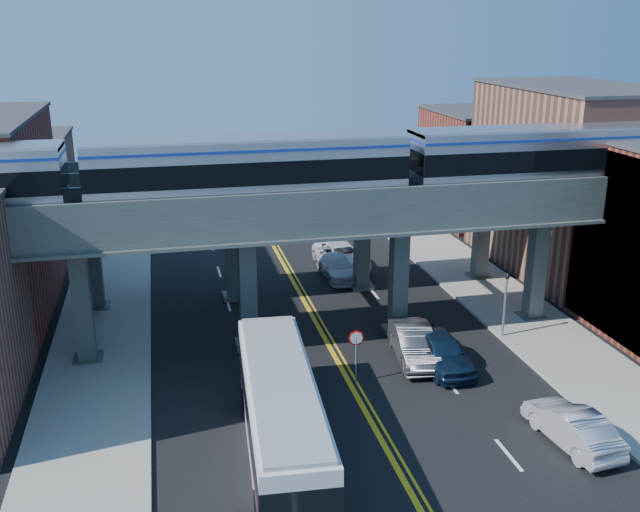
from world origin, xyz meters
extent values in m
plane|color=black|center=(0.00, 0.00, 0.00)|extent=(120.00, 120.00, 0.00)
cube|color=gray|center=(-11.50, 10.00, 0.08)|extent=(5.00, 70.00, 0.16)
cube|color=gray|center=(11.50, 10.00, 0.08)|extent=(5.00, 70.00, 0.16)
cube|color=brown|center=(-18.50, 29.00, 4.00)|extent=(8.00, 10.00, 8.00)
cube|color=brown|center=(18.50, 16.00, 6.00)|extent=(8.00, 14.00, 12.00)
cube|color=maroon|center=(18.50, 29.00, 4.50)|extent=(8.00, 10.00, 9.00)
cube|color=teal|center=(14.55, 4.00, 4.75)|extent=(0.10, 9.50, 9.50)
cube|color=#3F4A49|center=(-12.00, 8.00, 3.00)|extent=(0.85, 0.85, 6.00)
cube|color=#3F4A49|center=(-4.00, 8.00, 3.00)|extent=(0.85, 0.85, 6.00)
cube|color=#3F4A49|center=(4.00, 8.00, 3.00)|extent=(0.85, 0.85, 6.00)
cube|color=#3F4A49|center=(12.00, 8.00, 3.00)|extent=(0.85, 0.85, 6.00)
cube|color=#424B47|center=(0.00, 8.00, 6.70)|extent=(52.00, 3.60, 1.40)
cube|color=#3F4A49|center=(-12.00, 15.00, 3.00)|extent=(0.85, 0.85, 6.00)
cube|color=#3F4A49|center=(-4.00, 15.00, 3.00)|extent=(0.85, 0.85, 6.00)
cube|color=#3F4A49|center=(4.00, 15.00, 3.00)|extent=(0.85, 0.85, 6.00)
cube|color=#3F4A49|center=(12.00, 15.00, 3.00)|extent=(0.85, 0.85, 6.00)
cube|color=#424B47|center=(0.00, 15.00, 6.70)|extent=(52.00, 3.60, 1.40)
cube|color=black|center=(-14.87, 8.00, 7.52)|extent=(2.19, 2.19, 0.25)
cube|color=black|center=(-8.61, 8.00, 7.52)|extent=(2.19, 2.19, 0.25)
cube|color=black|center=(1.09, 8.00, 7.52)|extent=(2.19, 2.19, 0.25)
cube|color=#B6B9C1|center=(-3.76, 8.00, 9.25)|extent=(15.16, 2.89, 3.19)
cube|color=black|center=(-3.76, 8.00, 9.40)|extent=(15.18, 2.95, 1.10)
cube|color=black|center=(7.35, 8.00, 7.52)|extent=(2.19, 2.19, 0.25)
cube|color=black|center=(17.06, 8.00, 7.52)|extent=(2.19, 2.19, 0.25)
cube|color=#B6B9C1|center=(12.20, 8.00, 9.25)|extent=(15.16, 2.89, 3.19)
cube|color=black|center=(12.20, 8.00, 9.40)|extent=(15.18, 2.95, 1.10)
cylinder|color=slate|center=(0.30, 3.00, 1.15)|extent=(0.09, 0.09, 2.30)
cylinder|color=red|center=(0.30, 3.00, 2.25)|extent=(0.76, 0.04, 0.76)
cylinder|color=slate|center=(9.20, 6.00, 1.60)|extent=(0.12, 0.12, 3.20)
imported|color=black|center=(9.20, 6.00, 3.65)|extent=(0.15, 0.18, 0.90)
cube|color=silver|center=(-4.01, -1.74, 1.54)|extent=(3.34, 12.04, 3.07)
cube|color=black|center=(-4.01, -1.74, 1.93)|extent=(3.40, 12.09, 1.04)
cube|color=#B21419|center=(-4.01, -1.74, 1.24)|extent=(3.39, 12.09, 0.18)
cylinder|color=black|center=(-4.26, -5.54, 0.50)|extent=(2.74, 1.16, 0.99)
cylinder|color=black|center=(-3.80, 1.58, 0.50)|extent=(2.74, 1.16, 0.99)
imported|color=#0E1E36|center=(4.75, 3.61, 0.84)|extent=(2.10, 5.00, 1.69)
imported|color=#343437|center=(3.74, 4.68, 0.84)|extent=(2.42, 5.29, 1.68)
imported|color=white|center=(3.76, 19.04, 0.80)|extent=(3.24, 5.99, 1.60)
imported|color=silver|center=(3.01, 17.19, 0.71)|extent=(2.18, 4.99, 1.43)
imported|color=#A2A2A6|center=(7.27, -3.79, 0.77)|extent=(2.11, 4.80, 1.53)
camera|label=1|loc=(-7.91, -25.58, 15.88)|focal=40.00mm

